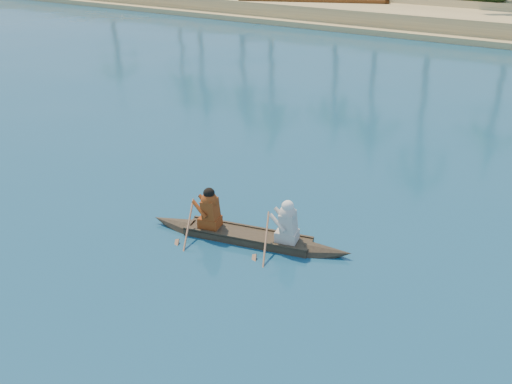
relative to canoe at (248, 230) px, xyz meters
The scene contains 2 objects.
canoe is the anchor object (origin of this frame).
barge_left 34.16m from the canoe, 114.84° to the left, with size 11.55×7.62×1.83m.
Camera 1 is at (-1.71, -13.49, 6.64)m, focal length 40.00 mm.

